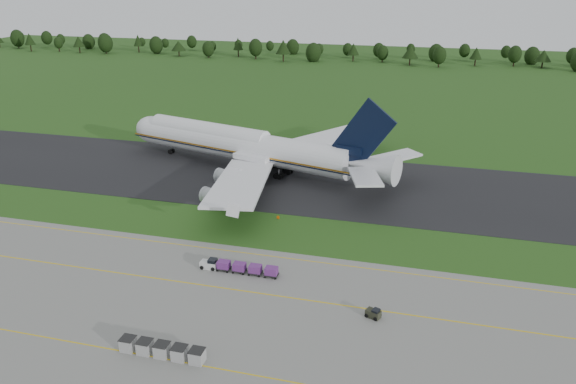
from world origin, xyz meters
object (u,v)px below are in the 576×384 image
(aircraft, at_px, (246,145))
(uld_row, at_px, (162,350))
(edge_markers, at_px, (256,215))
(utility_cart, at_px, (373,314))
(baggage_train, at_px, (238,267))

(aircraft, height_order, uld_row, aircraft)
(aircraft, xyz_separation_m, edge_markers, (11.39, -27.43, -5.81))
(edge_markers, bearing_deg, utility_cart, -47.43)
(aircraft, xyz_separation_m, uld_row, (13.70, -72.55, -5.11))
(baggage_train, height_order, uld_row, uld_row)
(utility_cart, height_order, uld_row, uld_row)
(uld_row, relative_size, edge_markers, 1.16)
(baggage_train, distance_m, edge_markers, 22.69)
(baggage_train, bearing_deg, uld_row, -94.79)
(aircraft, distance_m, edge_markers, 30.26)
(baggage_train, height_order, edge_markers, baggage_train)
(aircraft, relative_size, baggage_train, 5.74)
(aircraft, relative_size, utility_cart, 32.36)
(utility_cart, distance_m, uld_row, 29.32)
(aircraft, relative_size, uld_row, 6.65)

